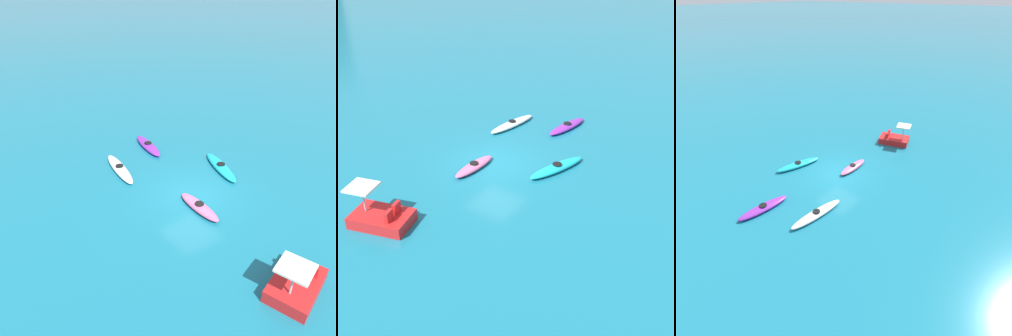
{
  "view_description": "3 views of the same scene",
  "coord_description": "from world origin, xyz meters",
  "views": [
    {
      "loc": [
        -11.14,
        9.44,
        9.89
      ],
      "look_at": [
        2.13,
        -0.03,
        0.57
      ],
      "focal_mm": 37.33,
      "sensor_mm": 36.0,
      "label": 1
    },
    {
      "loc": [
        -15.48,
        -11.25,
        10.65
      ],
      "look_at": [
        -0.72,
        -1.13,
        0.39
      ],
      "focal_mm": 45.85,
      "sensor_mm": 36.0,
      "label": 2
    },
    {
      "loc": [
        12.64,
        10.35,
        11.07
      ],
      "look_at": [
        -0.04,
        0.53,
        0.65
      ],
      "focal_mm": 29.18,
      "sensor_mm": 36.0,
      "label": 3
    }
  ],
  "objects": [
    {
      "name": "ground_plane",
      "position": [
        0.0,
        0.0,
        0.0
      ],
      "size": [
        600.0,
        600.0,
        0.0
      ],
      "primitive_type": "plane",
      "color": "#19728C"
    },
    {
      "name": "kayak_cyan",
      "position": [
        1.09,
        -2.95,
        0.16
      ],
      "size": [
        3.52,
        1.73,
        0.37
      ],
      "color": "#19B7C6",
      "rests_on": "ground_plane"
    },
    {
      "name": "kayak_pink",
      "position": [
        -1.14,
        0.5,
        0.16
      ],
      "size": [
        2.69,
        0.75,
        0.37
      ],
      "color": "pink",
      "rests_on": "ground_plane"
    },
    {
      "name": "kayak_white",
      "position": [
        4.22,
        1.81,
        0.16
      ],
      "size": [
        3.64,
        1.19,
        0.37
      ],
      "color": "white",
      "rests_on": "ground_plane"
    },
    {
      "name": "kayak_purple",
      "position": [
        5.78,
        -1.08,
        0.16
      ],
      "size": [
        3.29,
        1.2,
        0.37
      ],
      "color": "purple",
      "rests_on": "ground_plane"
    },
    {
      "name": "pedal_boat_red",
      "position": [
        -6.77,
        0.83,
        0.34
      ],
      "size": [
        2.14,
        2.74,
        1.68
      ],
      "color": "red",
      "rests_on": "ground_plane"
    }
  ]
}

